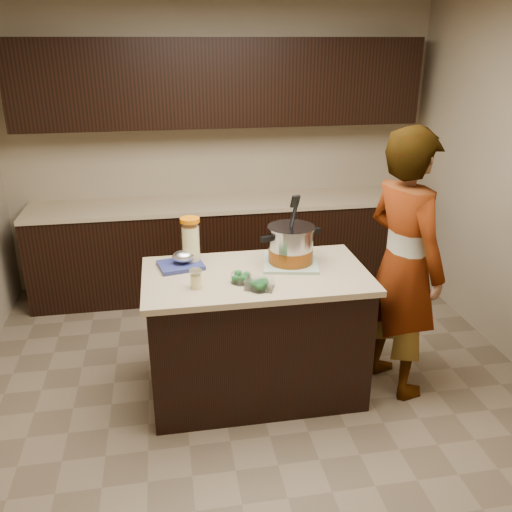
{
  "coord_description": "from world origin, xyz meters",
  "views": [
    {
      "loc": [
        -0.55,
        -3.16,
        2.31
      ],
      "look_at": [
        0.0,
        0.0,
        1.02
      ],
      "focal_mm": 38.0,
      "sensor_mm": 36.0,
      "label": 1
    }
  ],
  "objects_px": {
    "stock_pot": "(291,247)",
    "person": "(403,265)",
    "lemonade_pitcher": "(191,243)",
    "island": "(256,333)"
  },
  "relations": [
    {
      "from": "stock_pot",
      "to": "person",
      "type": "xyz_separation_m",
      "value": [
        0.73,
        -0.19,
        -0.11
      ]
    },
    {
      "from": "stock_pot",
      "to": "lemonade_pitcher",
      "type": "relative_size",
      "value": 1.41
    },
    {
      "from": "island",
      "to": "lemonade_pitcher",
      "type": "xyz_separation_m",
      "value": [
        -0.4,
        0.24,
        0.6
      ]
    },
    {
      "from": "stock_pot",
      "to": "person",
      "type": "distance_m",
      "value": 0.76
    },
    {
      "from": "island",
      "to": "stock_pot",
      "type": "height_order",
      "value": "stock_pot"
    },
    {
      "from": "stock_pot",
      "to": "person",
      "type": "bearing_deg",
      "value": -30.19
    },
    {
      "from": "island",
      "to": "person",
      "type": "xyz_separation_m",
      "value": [
        0.98,
        -0.08,
        0.47
      ]
    },
    {
      "from": "island",
      "to": "lemonade_pitcher",
      "type": "height_order",
      "value": "lemonade_pitcher"
    },
    {
      "from": "stock_pot",
      "to": "lemonade_pitcher",
      "type": "xyz_separation_m",
      "value": [
        -0.65,
        0.12,
        0.02
      ]
    },
    {
      "from": "person",
      "to": "stock_pot",
      "type": "bearing_deg",
      "value": 58.45
    }
  ]
}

